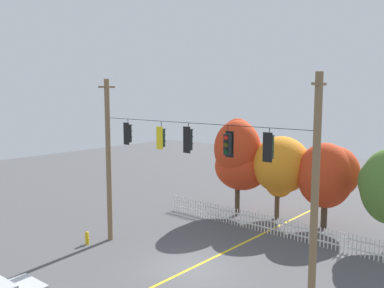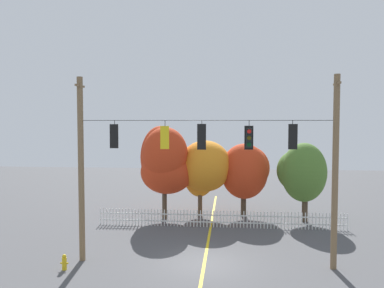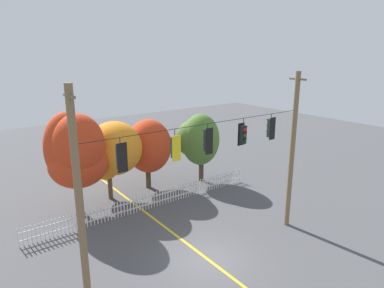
# 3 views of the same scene
# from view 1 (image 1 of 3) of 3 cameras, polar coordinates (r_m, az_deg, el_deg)

# --- Properties ---
(ground) EXTENTS (80.00, 80.00, 0.00)m
(ground) POSITION_cam_1_polar(r_m,az_deg,el_deg) (21.27, -0.19, -16.71)
(ground) COLOR #4C4C4F
(lane_centerline_stripe) EXTENTS (0.16, 36.00, 0.01)m
(lane_centerline_stripe) POSITION_cam_1_polar(r_m,az_deg,el_deg) (21.26, -0.19, -16.70)
(lane_centerline_stripe) COLOR gold
(lane_centerline_stripe) RESTS_ON ground
(signal_support_span) EXTENTS (12.79, 1.10, 9.34)m
(signal_support_span) POSITION_cam_1_polar(r_m,az_deg,el_deg) (19.84, -0.20, -4.09)
(signal_support_span) COLOR brown
(signal_support_span) RESTS_ON ground
(traffic_signal_eastbound_side) EXTENTS (0.43, 0.38, 1.38)m
(traffic_signal_eastbound_side) POSITION_cam_1_polar(r_m,az_deg,el_deg) (22.76, -8.76, 1.45)
(traffic_signal_eastbound_side) COLOR black
(traffic_signal_southbound_primary) EXTENTS (0.43, 0.38, 1.40)m
(traffic_signal_southbound_primary) POSITION_cam_1_polar(r_m,az_deg,el_deg) (20.91, -4.24, 0.87)
(traffic_signal_southbound_primary) COLOR black
(traffic_signal_westbound_side) EXTENTS (0.43, 0.38, 1.43)m
(traffic_signal_westbound_side) POSITION_cam_1_polar(r_m,az_deg,el_deg) (19.66, -0.50, 0.61)
(traffic_signal_westbound_side) COLOR black
(traffic_signal_northbound_primary) EXTENTS (0.43, 0.38, 1.43)m
(traffic_signal_northbound_primary) POSITION_cam_1_polar(r_m,az_deg,el_deg) (18.26, 4.94, -0.05)
(traffic_signal_northbound_primary) COLOR black
(traffic_signal_northbound_secondary) EXTENTS (0.43, 0.38, 1.38)m
(traffic_signal_northbound_secondary) POSITION_cam_1_polar(r_m,az_deg,el_deg) (17.12, 10.50, -0.40)
(traffic_signal_northbound_secondary) COLOR black
(white_picket_fence) EXTENTS (16.59, 0.06, 1.13)m
(white_picket_fence) POSITION_cam_1_polar(r_m,az_deg,el_deg) (26.07, 11.22, -10.96)
(white_picket_fence) COLOR white
(white_picket_fence) RESTS_ON ground
(autumn_maple_near_fence) EXTENTS (3.95, 3.55, 6.79)m
(autumn_maple_near_fence) POSITION_cam_1_polar(r_m,az_deg,el_deg) (29.15, 6.42, -1.66)
(autumn_maple_near_fence) COLOR #473828
(autumn_maple_near_fence) RESTS_ON ground
(autumn_maple_mid) EXTENTS (3.87, 3.81, 5.71)m
(autumn_maple_mid) POSITION_cam_1_polar(r_m,az_deg,el_deg) (28.55, 12.04, -2.96)
(autumn_maple_mid) COLOR brown
(autumn_maple_mid) RESTS_ON ground
(autumn_oak_far_east) EXTENTS (3.66, 3.67, 5.48)m
(autumn_oak_far_east) POSITION_cam_1_polar(r_m,az_deg,el_deg) (27.53, 18.22, -3.95)
(autumn_oak_far_east) COLOR #473828
(autumn_oak_far_east) RESTS_ON ground
(fire_hydrant) EXTENTS (0.38, 0.22, 0.76)m
(fire_hydrant) POSITION_cam_1_polar(r_m,az_deg,el_deg) (24.93, -14.18, -12.37)
(fire_hydrant) COLOR gold
(fire_hydrant) RESTS_ON ground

